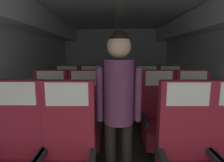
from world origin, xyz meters
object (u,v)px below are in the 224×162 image
at_px(seat_b_right_aisle, 194,122).
at_px(seat_b_left_aisle, 85,121).
at_px(flight_attendant, 119,98).
at_px(seat_b_right_window, 159,122).
at_px(seat_c_right_aisle, 170,103).
at_px(seat_c_left_aisle, 92,103).
at_px(seat_c_right_window, 147,103).
at_px(seat_c_left_window, 67,103).
at_px(seat_b_left_window, 51,122).

bearing_deg(seat_b_right_aisle, seat_b_left_aisle, 179.20).
bearing_deg(flight_attendant, seat_b_right_aisle, -151.98).
height_order(seat_b_right_window, seat_c_right_aisle, same).
distance_m(seat_b_right_aisle, seat_b_right_window, 0.46).
distance_m(seat_c_left_aisle, seat_c_right_aisle, 1.48).
bearing_deg(seat_c_right_window, seat_b_right_window, -90.69).
bearing_deg(seat_c_right_window, flight_attendant, -110.68).
relative_size(seat_b_right_window, flight_attendant, 0.74).
height_order(seat_b_right_window, seat_c_left_window, same).
bearing_deg(seat_c_left_aisle, seat_b_right_window, -41.71).
relative_size(seat_b_right_aisle, flight_attendant, 0.74).
distance_m(seat_b_left_window, seat_c_right_aisle, 2.13).
bearing_deg(seat_b_right_aisle, seat_c_right_aisle, 90.34).
xyz_separation_m(seat_b_left_window, seat_c_left_aisle, (0.45, 0.92, 0.00)).
height_order(seat_b_right_aisle, seat_c_right_aisle, same).
height_order(seat_b_right_aisle, seat_c_right_window, same).
bearing_deg(seat_b_left_aisle, seat_c_left_aisle, 91.06).
distance_m(seat_b_right_window, seat_c_right_aisle, 1.01).
relative_size(seat_b_left_window, seat_c_right_window, 1.00).
distance_m(seat_b_left_aisle, seat_b_right_aisle, 1.47).
height_order(seat_c_left_aisle, seat_c_right_window, same).
distance_m(seat_b_right_window, flight_attendant, 1.00).
height_order(seat_b_left_aisle, flight_attendant, flight_attendant).
bearing_deg(seat_c_left_window, seat_c_right_aisle, 0.43).
height_order(seat_c_right_aisle, seat_c_right_window, same).
bearing_deg(seat_c_right_aisle, seat_b_right_window, -116.57).
distance_m(seat_c_left_window, seat_c_right_aisle, 1.93).
height_order(seat_b_left_aisle, seat_c_right_window, same).
distance_m(seat_b_left_window, seat_c_right_window, 1.74).
bearing_deg(flight_attendant, seat_b_right_window, -134.90).
relative_size(seat_c_left_window, seat_c_left_aisle, 1.00).
bearing_deg(seat_c_left_aisle, seat_b_right_aisle, -32.07).
distance_m(seat_c_left_window, seat_c_left_aisle, 0.45).
relative_size(seat_b_right_window, seat_c_left_aisle, 1.00).
bearing_deg(seat_c_right_aisle, seat_b_left_window, -154.55).
bearing_deg(seat_b_left_window, seat_c_right_window, 31.41).
height_order(seat_b_left_aisle, seat_c_left_window, same).
height_order(seat_b_left_window, seat_b_left_aisle, same).
xyz_separation_m(seat_b_right_window, flight_attendant, (-0.57, -0.65, 0.50)).
xyz_separation_m(seat_b_left_aisle, seat_c_left_window, (-0.47, 0.89, 0.00)).
height_order(seat_c_right_aisle, flight_attendant, flight_attendant).
xyz_separation_m(seat_b_left_aisle, seat_c_right_window, (1.02, 0.89, 0.00)).
xyz_separation_m(seat_b_left_window, seat_c_right_window, (1.48, 0.90, 0.00)).
height_order(seat_b_left_window, seat_c_left_aisle, same).
distance_m(seat_b_left_window, flight_attendant, 1.21).
bearing_deg(seat_b_right_window, seat_b_left_window, -179.68).
distance_m(seat_b_right_window, seat_c_left_aisle, 1.37).
xyz_separation_m(seat_c_left_window, flight_attendant, (0.90, -1.54, 0.50)).
distance_m(seat_b_left_window, seat_c_left_aisle, 1.02).
relative_size(seat_c_left_window, flight_attendant, 0.74).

